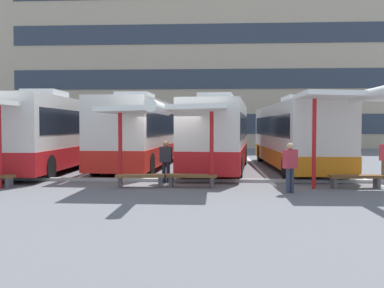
# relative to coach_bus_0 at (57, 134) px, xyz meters

# --- Properties ---
(ground_plane) EXTENTS (160.00, 160.00, 0.00)m
(ground_plane) POSITION_rel_coach_bus_0_xyz_m (6.04, -4.77, -1.74)
(ground_plane) COLOR slate
(terminal_building) EXTENTS (38.71, 13.56, 19.84)m
(terminal_building) POSITION_rel_coach_bus_0_xyz_m (6.07, 27.58, 6.82)
(terminal_building) COLOR tan
(terminal_building) RESTS_ON ground
(coach_bus_0) EXTENTS (2.75, 11.91, 3.76)m
(coach_bus_0) POSITION_rel_coach_bus_0_xyz_m (0.00, 0.00, 0.00)
(coach_bus_0) COLOR silver
(coach_bus_0) RESTS_ON ground
(coach_bus_1) EXTENTS (3.06, 11.45, 3.73)m
(coach_bus_1) POSITION_rel_coach_bus_0_xyz_m (3.99, 1.31, -0.01)
(coach_bus_1) COLOR silver
(coach_bus_1) RESTS_ON ground
(coach_bus_2) EXTENTS (3.40, 10.34, 3.57)m
(coach_bus_2) POSITION_rel_coach_bus_0_xyz_m (7.96, -0.17, -0.10)
(coach_bus_2) COLOR silver
(coach_bus_2) RESTS_ON ground
(coach_bus_3) EXTENTS (2.81, 12.13, 3.53)m
(coach_bus_3) POSITION_rel_coach_bus_0_xyz_m (11.75, 0.96, -0.11)
(coach_bus_3) COLOR silver
(coach_bus_3) RESTS_ON ground
(lane_stripe_0) EXTENTS (0.16, 14.00, 0.01)m
(lane_stripe_0) POSITION_rel_coach_bus_0_xyz_m (-1.78, 1.32, -1.73)
(lane_stripe_0) COLOR white
(lane_stripe_0) RESTS_ON ground
(lane_stripe_1) EXTENTS (0.16, 14.00, 0.01)m
(lane_stripe_1) POSITION_rel_coach_bus_0_xyz_m (2.13, 1.32, -1.73)
(lane_stripe_1) COLOR white
(lane_stripe_1) RESTS_ON ground
(lane_stripe_2) EXTENTS (0.16, 14.00, 0.01)m
(lane_stripe_2) POSITION_rel_coach_bus_0_xyz_m (6.04, 1.32, -1.73)
(lane_stripe_2) COLOR white
(lane_stripe_2) RESTS_ON ground
(lane_stripe_3) EXTENTS (0.16, 14.00, 0.01)m
(lane_stripe_3) POSITION_rel_coach_bus_0_xyz_m (9.94, 1.32, -1.73)
(lane_stripe_3) COLOR white
(lane_stripe_3) RESTS_ON ground
(lane_stripe_4) EXTENTS (0.16, 14.00, 0.01)m
(lane_stripe_4) POSITION_rel_coach_bus_0_xyz_m (13.85, 1.32, -1.73)
(lane_stripe_4) COLOR white
(lane_stripe_4) RESTS_ON ground
(waiting_shelter_1) EXTENTS (4.20, 5.33, 2.87)m
(waiting_shelter_1) POSITION_rel_coach_bus_0_xyz_m (6.09, -6.42, 0.93)
(waiting_shelter_1) COLOR red
(waiting_shelter_1) RESTS_ON ground
(bench_2) EXTENTS (1.73, 0.65, 0.45)m
(bench_2) POSITION_rel_coach_bus_0_xyz_m (5.19, -6.16, -1.40)
(bench_2) COLOR brown
(bench_2) RESTS_ON ground
(bench_3) EXTENTS (1.78, 0.54, 0.45)m
(bench_3) POSITION_rel_coach_bus_0_xyz_m (6.99, -6.05, -1.40)
(bench_3) COLOR brown
(bench_3) RESTS_ON ground
(waiting_shelter_2) EXTENTS (3.92, 4.63, 3.30)m
(waiting_shelter_2) POSITION_rel_coach_bus_0_xyz_m (12.64, -6.42, 1.33)
(waiting_shelter_2) COLOR red
(waiting_shelter_2) RESTS_ON ground
(bench_4) EXTENTS (1.86, 0.64, 0.45)m
(bench_4) POSITION_rel_coach_bus_0_xyz_m (12.64, -5.97, -1.40)
(bench_4) COLOR brown
(bench_4) RESTS_ON ground
(platform_kerb) EXTENTS (44.00, 0.24, 0.12)m
(platform_kerb) POSITION_rel_coach_bus_0_xyz_m (6.04, -4.54, -1.68)
(platform_kerb) COLOR #ADADA8
(platform_kerb) RESTS_ON ground
(waiting_passenger_0) EXTENTS (0.47, 0.26, 1.57)m
(waiting_passenger_0) POSITION_rel_coach_bus_0_xyz_m (5.96, -4.91, -0.84)
(waiting_passenger_0) COLOR black
(waiting_passenger_0) RESTS_ON ground
(waiting_passenger_1) EXTENTS (0.51, 0.43, 1.60)m
(waiting_passenger_1) POSITION_rel_coach_bus_0_xyz_m (10.21, -7.18, -0.82)
(waiting_passenger_1) COLOR #33384C
(waiting_passenger_1) RESTS_ON ground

